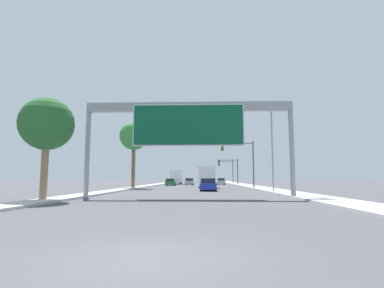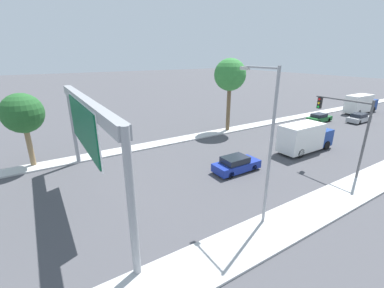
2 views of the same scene
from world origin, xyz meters
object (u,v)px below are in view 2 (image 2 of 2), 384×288
Objects in this scene: car_far_right at (359,118)px; truck_box_primary at (305,137)px; sign_gantry at (85,120)px; palm_tree_background at (230,75)px; street_lamp_right at (267,137)px; car_mid_right at (236,164)px; traffic_light_near_intersection at (349,124)px; palm_tree_foreground at (23,114)px; car_near_center at (319,118)px; truck_box_secondary at (360,104)px.

car_far_right is 19.39m from truck_box_primary.
sign_gantry is 3.71× the size of car_far_right.
palm_tree_background is 1.01× the size of street_lamp_right.
car_far_right is 23.31m from palm_tree_background.
car_mid_right is 29.13m from car_far_right.
street_lamp_right is at bearing 45.76° from sign_gantry.
traffic_light_near_intersection is 29.08m from palm_tree_foreground.
car_near_center is at bearing 98.32° from sign_gantry.
street_lamp_right is at bearing -33.84° from palm_tree_background.
truck_box_primary reaches higher than car_near_center.
traffic_light_near_intersection is (5.25, -1.92, 3.01)m from truck_box_primary.
car_near_center is 0.44× the size of street_lamp_right.
palm_tree_foreground is (-7.84, -44.84, 4.51)m from car_far_right.
traffic_light_near_intersection is 0.69× the size of palm_tree_background.
street_lamp_right is (6.50, -3.70, 5.04)m from car_mid_right.
street_lamp_right is (8.25, 8.48, -0.38)m from sign_gantry.
palm_tree_foreground is at bearing -94.77° from truck_box_secondary.
car_mid_right is at bearing 54.54° from palm_tree_foreground.
palm_tree_background is (-9.10, 20.11, 1.53)m from sign_gantry.
sign_gantry reaches higher than traffic_light_near_intersection.
street_lamp_right is (6.50, -13.58, 4.11)m from truck_box_primary.
street_lamp_right reaches higher than palm_tree_foreground.
truck_box_secondary is at bearing 116.15° from car_far_right.
traffic_light_near_intersection is 16.37m from palm_tree_background.
palm_tree_background reaches higher than car_mid_right.
car_far_right is at bearing -63.85° from truck_box_secondary.
truck_box_secondary is 29.00m from palm_tree_background.
sign_gantry is 22.58m from truck_box_primary.
car_mid_right is at bearing -90.00° from truck_box_primary.
traffic_light_near_intersection is at bearing -66.45° from truck_box_secondary.
traffic_light_near_intersection is 0.97× the size of palm_tree_foreground.
truck_box_primary is at bearing 66.28° from palm_tree_foreground.
palm_tree_background is at bearing -97.79° from truck_box_secondary.
palm_tree_background is (-10.85, 7.93, 6.96)m from car_mid_right.
car_mid_right is 0.65× the size of traffic_light_near_intersection.
palm_tree_background is at bearing -109.29° from car_far_right.
street_lamp_right is (13.50, -27.41, 5.09)m from car_near_center.
traffic_light_near_intersection reaches higher than car_far_right.
street_lamp_right is (17.84, 12.21, 0.55)m from palm_tree_foreground.
car_far_right is 1.05× the size of car_near_center.
palm_tree_background is at bearing 146.16° from street_lamp_right.
sign_gantry is 21.37m from traffic_light_near_intersection.
palm_tree_foreground is 0.72× the size of street_lamp_right.
car_mid_right reaches higher than car_far_right.
car_near_center is at bearing 127.87° from traffic_light_near_intersection.
car_far_right is 45.74m from palm_tree_foreground.
palm_tree_foreground is 23.98m from palm_tree_background.
truck_box_secondary is 42.18m from street_lamp_right.
truck_box_primary is 1.00× the size of palm_tree_foreground.
car_mid_right is 20.05m from palm_tree_foreground.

